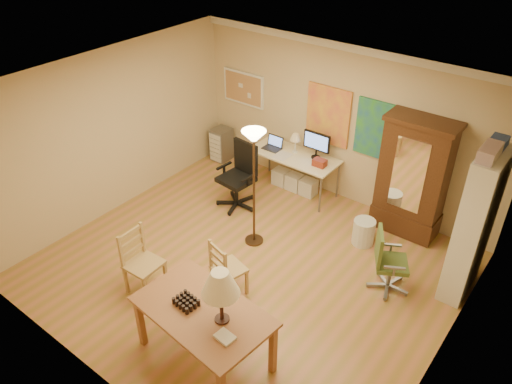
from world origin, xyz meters
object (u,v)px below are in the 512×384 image
Objects in this scene: armoire at (411,185)px; bookshelf at (474,227)px; office_chair_black at (238,190)px; computer_desk at (296,169)px; office_chair_green at (387,273)px; dining_table at (209,304)px.

armoire is 1.40m from bookshelf.
office_chair_black is 2.82m from armoire.
computer_desk is 3.31m from bookshelf.
bookshelf reaches higher than office_chair_green.
computer_desk is (-1.31, 3.70, -0.49)m from dining_table.
office_chair_black is 3.77m from bookshelf.
office_chair_black is 0.59× the size of armoire.
dining_table reaches higher than office_chair_green.
office_chair_black is 0.54× the size of bookshelf.
office_chair_green is (2.39, -1.33, -0.18)m from computer_desk.
dining_table is at bearing -70.47° from computer_desk.
computer_desk is at bearing 150.96° from office_chair_green.
bookshelf is at bearing 4.36° from office_chair_black.
computer_desk is at bearing 62.46° from office_chair_black.
office_chair_black is at bearing 173.37° from office_chair_green.
office_chair_green is at bearing -6.63° from office_chair_black.
bookshelf reaches higher than computer_desk.
bookshelf is at bearing 38.19° from office_chair_green.
armoire is 0.92× the size of bookshelf.
armoire is at bearing 79.19° from dining_table.
dining_table is at bearing -100.81° from armoire.
armoire is at bearing 22.79° from office_chair_black.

